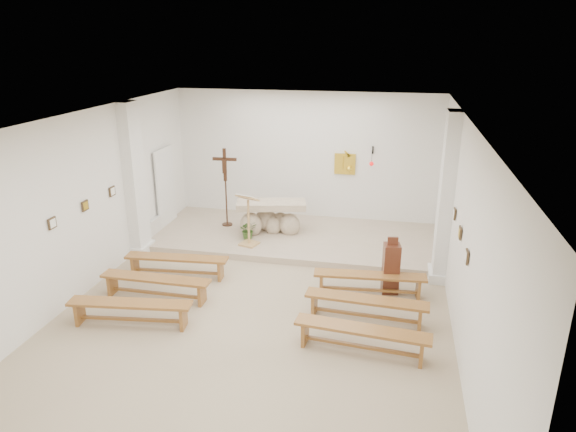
% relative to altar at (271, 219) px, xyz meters
% --- Properties ---
extents(ground, '(7.00, 10.00, 0.00)m').
position_rel_altar_xyz_m(ground, '(0.62, -3.55, -0.49)').
color(ground, tan).
rests_on(ground, ground).
extents(wall_left, '(0.02, 10.00, 3.50)m').
position_rel_altar_xyz_m(wall_left, '(-2.87, -3.55, 1.26)').
color(wall_left, white).
rests_on(wall_left, ground).
extents(wall_right, '(0.02, 10.00, 3.50)m').
position_rel_altar_xyz_m(wall_right, '(4.11, -3.55, 1.26)').
color(wall_right, white).
rests_on(wall_right, ground).
extents(wall_back, '(7.00, 0.02, 3.50)m').
position_rel_altar_xyz_m(wall_back, '(0.62, 1.44, 1.26)').
color(wall_back, white).
rests_on(wall_back, ground).
extents(ceiling, '(7.00, 10.00, 0.02)m').
position_rel_altar_xyz_m(ceiling, '(0.62, -3.55, 3.00)').
color(ceiling, silver).
rests_on(ceiling, wall_back).
extents(sanctuary_platform, '(6.98, 3.00, 0.15)m').
position_rel_altar_xyz_m(sanctuary_platform, '(0.62, -0.05, -0.41)').
color(sanctuary_platform, tan).
rests_on(sanctuary_platform, ground).
extents(pilaster_left, '(0.26, 0.55, 3.50)m').
position_rel_altar_xyz_m(pilaster_left, '(-2.75, -1.55, 1.26)').
color(pilaster_left, white).
rests_on(pilaster_left, ground).
extents(pilaster_right, '(0.26, 0.55, 3.50)m').
position_rel_altar_xyz_m(pilaster_right, '(3.99, -1.55, 1.26)').
color(pilaster_right, white).
rests_on(pilaster_right, ground).
extents(gold_wall_relief, '(0.55, 0.04, 0.55)m').
position_rel_altar_xyz_m(gold_wall_relief, '(1.67, 1.41, 1.16)').
color(gold_wall_relief, yellow).
rests_on(gold_wall_relief, wall_back).
extents(sanctuary_lamp, '(0.11, 0.36, 0.44)m').
position_rel_altar_xyz_m(sanctuary_lamp, '(2.37, 1.16, 1.32)').
color(sanctuary_lamp, black).
rests_on(sanctuary_lamp, wall_back).
extents(station_frame_left_front, '(0.03, 0.20, 0.20)m').
position_rel_altar_xyz_m(station_frame_left_front, '(-2.85, -4.35, 1.23)').
color(station_frame_left_front, '#3E2E1B').
rests_on(station_frame_left_front, wall_left).
extents(station_frame_left_mid, '(0.03, 0.20, 0.20)m').
position_rel_altar_xyz_m(station_frame_left_mid, '(-2.85, -3.35, 1.23)').
color(station_frame_left_mid, '#3E2E1B').
rests_on(station_frame_left_mid, wall_left).
extents(station_frame_left_rear, '(0.03, 0.20, 0.20)m').
position_rel_altar_xyz_m(station_frame_left_rear, '(-2.85, -2.35, 1.23)').
color(station_frame_left_rear, '#3E2E1B').
rests_on(station_frame_left_rear, wall_left).
extents(station_frame_right_front, '(0.03, 0.20, 0.20)m').
position_rel_altar_xyz_m(station_frame_right_front, '(4.09, -4.35, 1.23)').
color(station_frame_right_front, '#3E2E1B').
rests_on(station_frame_right_front, wall_right).
extents(station_frame_right_mid, '(0.03, 0.20, 0.20)m').
position_rel_altar_xyz_m(station_frame_right_mid, '(4.09, -3.35, 1.23)').
color(station_frame_right_mid, '#3E2E1B').
rests_on(station_frame_right_mid, wall_right).
extents(station_frame_right_rear, '(0.03, 0.20, 0.20)m').
position_rel_altar_xyz_m(station_frame_right_rear, '(4.09, -2.35, 1.23)').
color(station_frame_right_rear, '#3E2E1B').
rests_on(station_frame_right_rear, wall_right).
extents(radiator_left, '(0.10, 0.85, 0.52)m').
position_rel_altar_xyz_m(radiator_left, '(-2.81, -0.85, -0.22)').
color(radiator_left, silver).
rests_on(radiator_left, ground).
extents(radiator_right, '(0.10, 0.85, 0.52)m').
position_rel_altar_xyz_m(radiator_right, '(4.05, -0.85, -0.22)').
color(radiator_right, silver).
rests_on(radiator_right, ground).
extents(altar, '(1.80, 1.02, 0.88)m').
position_rel_altar_xyz_m(altar, '(0.00, 0.00, 0.00)').
color(altar, beige).
rests_on(altar, sanctuary_platform).
extents(lectern, '(0.54, 0.49, 1.28)m').
position_rel_altar_xyz_m(lectern, '(-0.30, -0.94, 0.30)').
color(lectern, tan).
rests_on(lectern, sanctuary_platform).
extents(crucifix_stand, '(0.61, 0.27, 2.03)m').
position_rel_altar_xyz_m(crucifix_stand, '(-1.23, 0.23, 0.84)').
color(crucifix_stand, '#3B2312').
rests_on(crucifix_stand, sanctuary_platform).
extents(potted_plant, '(0.53, 0.50, 0.46)m').
position_rel_altar_xyz_m(potted_plant, '(-0.42, -0.56, -0.11)').
color(potted_plant, '#355923').
rests_on(potted_plant, sanctuary_platform).
extents(donation_pedestal, '(0.36, 0.36, 1.17)m').
position_rel_altar_xyz_m(donation_pedestal, '(3.01, -2.36, 0.03)').
color(donation_pedestal, '#4F2916').
rests_on(donation_pedestal, ground).
extents(bench_left_front, '(2.19, 0.52, 0.46)m').
position_rel_altar_xyz_m(bench_left_front, '(-1.38, -2.59, -0.14)').
color(bench_left_front, '#925D2A').
rests_on(bench_left_front, ground).
extents(bench_right_front, '(2.19, 0.53, 0.46)m').
position_rel_altar_xyz_m(bench_right_front, '(2.63, -2.59, -0.14)').
color(bench_right_front, '#925D2A').
rests_on(bench_right_front, ground).
extents(bench_left_second, '(2.17, 0.36, 0.46)m').
position_rel_altar_xyz_m(bench_left_second, '(-1.38, -3.59, -0.14)').
color(bench_left_second, '#925D2A').
rests_on(bench_left_second, ground).
extents(bench_right_second, '(2.18, 0.47, 0.46)m').
position_rel_altar_xyz_m(bench_right_second, '(2.63, -3.59, -0.14)').
color(bench_right_second, '#925D2A').
rests_on(bench_right_second, ground).
extents(bench_left_third, '(2.19, 0.61, 0.46)m').
position_rel_altar_xyz_m(bench_left_third, '(-1.38, -4.58, -0.14)').
color(bench_left_third, '#925D2A').
rests_on(bench_left_third, ground).
extents(bench_right_third, '(2.19, 0.54, 0.46)m').
position_rel_altar_xyz_m(bench_right_third, '(2.63, -4.58, -0.14)').
color(bench_right_third, '#925D2A').
rests_on(bench_right_third, ground).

